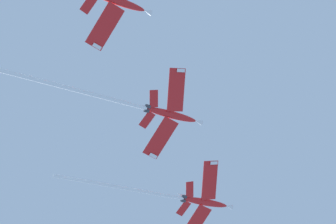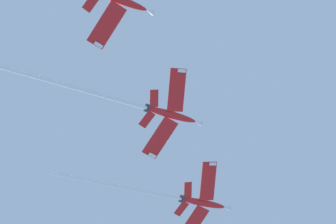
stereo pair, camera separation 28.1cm
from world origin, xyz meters
name	(u,v)px [view 1 (the left image)]	position (x,y,z in m)	size (l,w,h in m)	color
jet_second	(185,199)	(-4.54, 23.33, 117.79)	(32.91, 27.92, 18.85)	red
jet_third	(143,107)	(-3.21, 46.60, 109.08)	(32.72, 28.01, 19.03)	red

